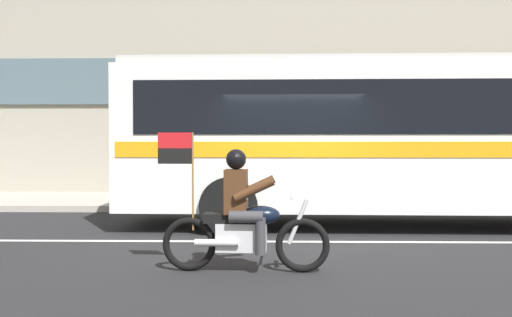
# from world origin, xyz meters

# --- Properties ---
(ground_plane) EXTENTS (60.00, 60.00, 0.00)m
(ground_plane) POSITION_xyz_m (0.00, 0.00, 0.00)
(ground_plane) COLOR black
(sidewalk_curb) EXTENTS (28.00, 3.80, 0.15)m
(sidewalk_curb) POSITION_xyz_m (0.00, 5.10, 0.07)
(sidewalk_curb) COLOR #A39E93
(sidewalk_curb) RESTS_ON ground_plane
(lane_center_stripe) EXTENTS (26.60, 0.14, 0.01)m
(lane_center_stripe) POSITION_xyz_m (0.00, -0.60, 0.00)
(lane_center_stripe) COLOR silver
(lane_center_stripe) RESTS_ON ground_plane
(office_building_facade) EXTENTS (28.00, 0.89, 10.09)m
(office_building_facade) POSITION_xyz_m (0.00, 7.39, 5.05)
(office_building_facade) COLOR gray
(office_building_facade) RESTS_ON ground_plane
(transit_bus) EXTENTS (11.18, 2.79, 3.22)m
(transit_bus) POSITION_xyz_m (2.31, 1.19, 1.88)
(transit_bus) COLOR white
(transit_bus) RESTS_ON ground_plane
(motorcycle_with_rider) EXTENTS (2.20, 0.64, 1.78)m
(motorcycle_with_rider) POSITION_xyz_m (-0.76, -2.74, 0.67)
(motorcycle_with_rider) COLOR black
(motorcycle_with_rider) RESTS_ON ground_plane
(fire_hydrant) EXTENTS (0.22, 0.30, 0.75)m
(fire_hydrant) POSITION_xyz_m (5.67, 4.23, 0.52)
(fire_hydrant) COLOR gold
(fire_hydrant) RESTS_ON sidewalk_curb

